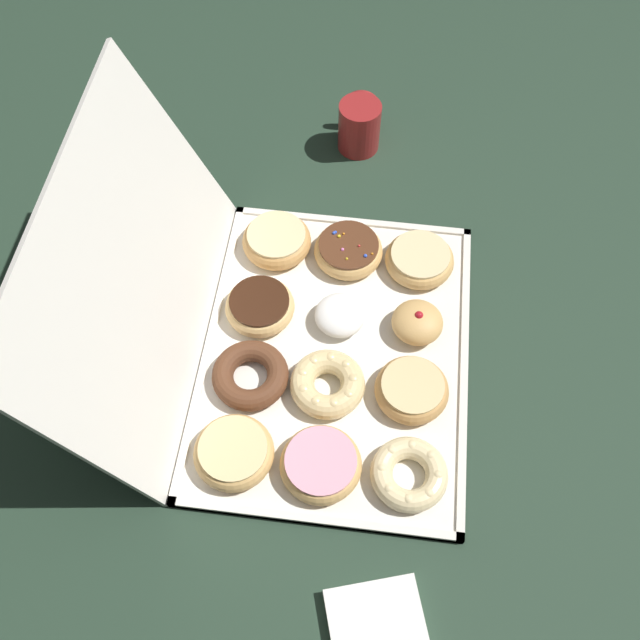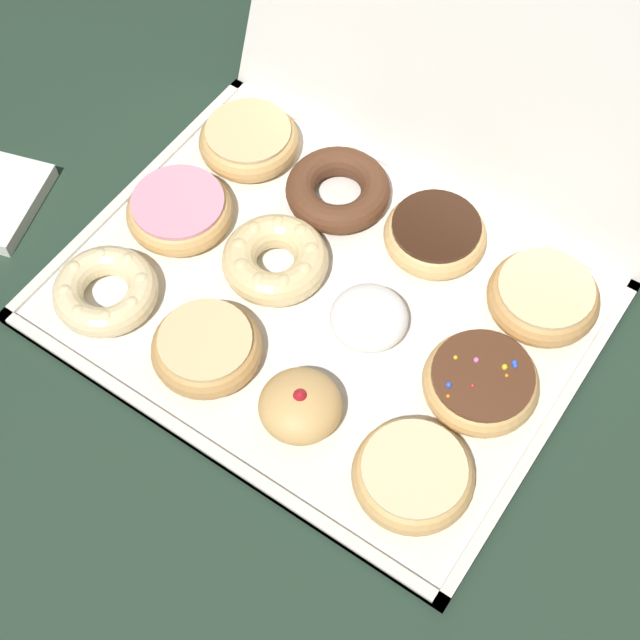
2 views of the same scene
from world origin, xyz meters
The scene contains 17 objects.
ground_plane centered at (0.00, 0.00, 0.00)m, with size 3.00×3.00×0.00m, color #233828.
donut_box centered at (0.00, 0.00, 0.01)m, with size 0.54×0.42×0.01m.
box_lid_open centered at (0.00, 0.28, 0.18)m, with size 0.54×0.38×0.01m, color silver.
cruller_donut_0 centered at (-0.19, -0.13, 0.03)m, with size 0.11×0.11×0.03m.
glazed_ring_donut_1 centered at (-0.06, -0.12, 0.03)m, with size 0.11×0.11×0.04m.
jelly_filled_donut_2 centered at (0.06, -0.12, 0.03)m, with size 0.08×0.08×0.05m.
glazed_ring_donut_3 centered at (0.18, -0.12, 0.03)m, with size 0.12×0.12×0.04m.
pink_frosted_donut_4 centered at (-0.19, 0.00, 0.03)m, with size 0.12×0.12×0.04m.
cruller_donut_5 centered at (-0.06, 0.01, 0.03)m, with size 0.11×0.11×0.04m.
powdered_filled_donut_6 centered at (0.06, 0.00, 0.03)m, with size 0.08×0.08×0.04m.
sprinkle_donut_7 centered at (0.19, 0.00, 0.03)m, with size 0.12×0.12×0.04m.
glazed_ring_donut_8 centered at (-0.19, 0.13, 0.03)m, with size 0.12×0.12×0.04m.
chocolate_cake_ring_donut_9 centered at (-0.06, 0.12, 0.03)m, with size 0.12×0.12×0.03m.
chocolate_frosted_donut_10 centered at (0.06, 0.13, 0.03)m, with size 0.11×0.11×0.04m.
glazed_ring_donut_11 centered at (0.19, 0.12, 0.03)m, with size 0.12×0.12×0.04m.
coffee_mug centered at (0.46, 0.01, 0.05)m, with size 0.10×0.08×0.10m.
napkin_stack centered at (-0.40, -0.10, 0.01)m, with size 0.12×0.12×0.02m, color white.
Camera 1 is at (-0.53, -0.04, 1.00)m, focal length 39.79 mm.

